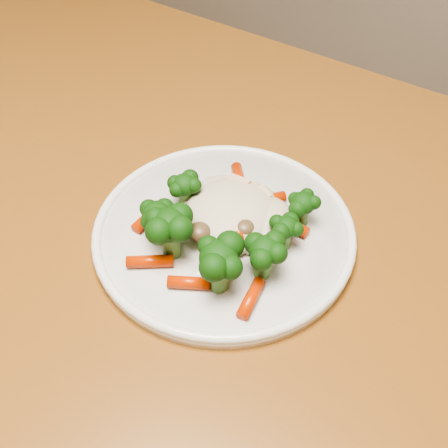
% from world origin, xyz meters
% --- Properties ---
extents(dining_table, '(1.24, 0.83, 0.75)m').
position_xyz_m(dining_table, '(-0.11, 0.27, 0.66)').
color(dining_table, brown).
rests_on(dining_table, ground).
extents(plate, '(0.26, 0.26, 0.01)m').
position_xyz_m(plate, '(-0.04, 0.30, 0.76)').
color(plate, white).
rests_on(plate, dining_table).
extents(meal, '(0.16, 0.18, 0.05)m').
position_xyz_m(meal, '(-0.03, 0.29, 0.78)').
color(meal, beige).
rests_on(meal, plate).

